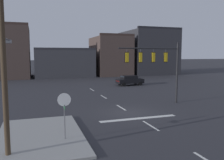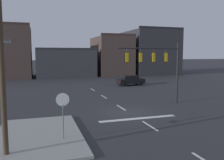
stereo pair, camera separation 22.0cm
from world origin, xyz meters
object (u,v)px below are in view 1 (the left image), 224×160
at_px(utility_pole, 3,52).
at_px(stop_sign, 64,105).
at_px(car_lot_nearside, 130,80).
at_px(signal_mast_near_side, 158,62).

bearing_deg(utility_pole, stop_sign, 21.91).
bearing_deg(utility_pole, car_lot_nearside, 55.24).
bearing_deg(car_lot_nearside, signal_mast_near_side, -101.80).
distance_m(stop_sign, car_lot_nearside, 25.55).
relative_size(signal_mast_near_side, stop_sign, 2.34).
distance_m(stop_sign, utility_pole, 4.35).
bearing_deg(utility_pole, signal_mast_near_side, 33.46).
height_order(car_lot_nearside, utility_pole, utility_pole).
distance_m(car_lot_nearside, utility_pole, 28.41).
bearing_deg(signal_mast_near_side, car_lot_nearside, 78.20).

